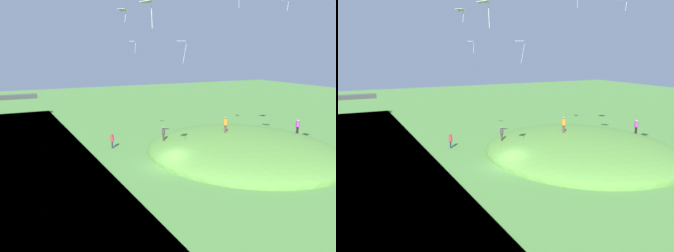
# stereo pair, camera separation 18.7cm
# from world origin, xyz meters

# --- Properties ---
(ground_plane) EXTENTS (160.00, 160.00, 0.00)m
(ground_plane) POSITION_xyz_m (0.00, 0.00, 0.00)
(ground_plane) COLOR #528C3D
(grass_hill) EXTENTS (20.82, 22.88, 4.56)m
(grass_hill) POSITION_xyz_m (9.70, 1.08, 0.00)
(grass_hill) COLOR #579039
(grass_hill) RESTS_ON ground_plane
(person_watching_kites) EXTENTS (0.58, 0.58, 1.81)m
(person_watching_kites) POSITION_xyz_m (7.99, 1.93, 3.37)
(person_watching_kites) COLOR brown
(person_watching_kites) RESTS_ON grass_hill
(person_on_hilltop) EXTENTS (0.46, 0.46, 1.66)m
(person_on_hilltop) POSITION_xyz_m (1.90, 5.05, 2.34)
(person_on_hilltop) COLOR #403B27
(person_on_hilltop) RESTS_ON grass_hill
(person_with_child) EXTENTS (0.43, 0.43, 1.74)m
(person_with_child) POSITION_xyz_m (-2.76, 9.11, 1.09)
(person_with_child) COLOR #24294A
(person_with_child) RESTS_ON ground_plane
(person_near_shore) EXTENTS (0.56, 0.56, 1.63)m
(person_near_shore) POSITION_xyz_m (16.98, 0.10, 2.63)
(person_near_shore) COLOR black
(person_near_shore) RESTS_ON grass_hill
(kite_0) EXTENTS (0.90, 0.97, 1.11)m
(kite_0) POSITION_xyz_m (-3.76, 1.48, 14.59)
(kite_0) COLOR white
(kite_3) EXTENTS (0.76, 0.68, 1.37)m
(kite_3) POSITION_xyz_m (0.21, 9.70, 12.04)
(kite_3) COLOR white
(kite_4) EXTENTS (1.15, 1.19, 1.70)m
(kite_4) POSITION_xyz_m (-5.22, -7.40, 14.11)
(kite_4) COLOR white
(kite_6) EXTENTS (1.07, 0.93, 2.26)m
(kite_6) POSITION_xyz_m (3.05, 3.12, 11.90)
(kite_6) COLOR white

